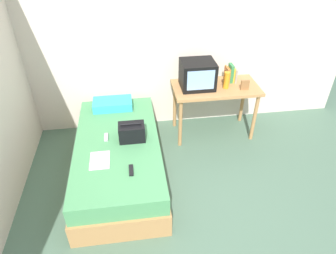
{
  "coord_description": "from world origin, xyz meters",
  "views": [
    {
      "loc": [
        -0.61,
        -1.97,
        2.68
      ],
      "look_at": [
        -0.18,
        1.05,
        0.52
      ],
      "focal_mm": 32.47,
      "sensor_mm": 36.0,
      "label": 1
    }
  ],
  "objects_px": {
    "bed": "(119,158)",
    "water_bottle": "(227,80)",
    "desk": "(215,93)",
    "tv": "(197,75)",
    "book_row": "(231,74)",
    "remote_dark": "(131,170)",
    "handbag": "(132,132)",
    "remote_silver": "(106,137)",
    "picture_frame": "(245,85)",
    "magazine": "(100,160)",
    "pillow": "(113,104)"
  },
  "relations": [
    {
      "from": "bed",
      "to": "remote_dark",
      "type": "height_order",
      "value": "remote_dark"
    },
    {
      "from": "handbag",
      "to": "remote_silver",
      "type": "bearing_deg",
      "value": 167.77
    },
    {
      "from": "bed",
      "to": "remote_dark",
      "type": "relative_size",
      "value": 12.82
    },
    {
      "from": "tv",
      "to": "water_bottle",
      "type": "height_order",
      "value": "tv"
    },
    {
      "from": "water_bottle",
      "to": "remote_dark",
      "type": "bearing_deg",
      "value": -138.99
    },
    {
      "from": "remote_silver",
      "to": "picture_frame",
      "type": "bearing_deg",
      "value": 14.34
    },
    {
      "from": "book_row",
      "to": "remote_silver",
      "type": "relative_size",
      "value": 1.72
    },
    {
      "from": "bed",
      "to": "book_row",
      "type": "distance_m",
      "value": 1.88
    },
    {
      "from": "tv",
      "to": "magazine",
      "type": "distance_m",
      "value": 1.7
    },
    {
      "from": "desk",
      "to": "tv",
      "type": "xyz_separation_m",
      "value": [
        -0.26,
        0.03,
        0.28
      ]
    },
    {
      "from": "book_row",
      "to": "remote_silver",
      "type": "distance_m",
      "value": 1.89
    },
    {
      "from": "desk",
      "to": "tv",
      "type": "relative_size",
      "value": 2.64
    },
    {
      "from": "bed",
      "to": "magazine",
      "type": "height_order",
      "value": "magazine"
    },
    {
      "from": "desk",
      "to": "tv",
      "type": "bearing_deg",
      "value": 174.37
    },
    {
      "from": "tv",
      "to": "remote_silver",
      "type": "xyz_separation_m",
      "value": [
        -1.22,
        -0.63,
        -0.43
      ]
    },
    {
      "from": "magazine",
      "to": "remote_dark",
      "type": "distance_m",
      "value": 0.39
    },
    {
      "from": "desk",
      "to": "pillow",
      "type": "bearing_deg",
      "value": 177.1
    },
    {
      "from": "desk",
      "to": "picture_frame",
      "type": "bearing_deg",
      "value": -21.86
    },
    {
      "from": "remote_dark",
      "to": "tv",
      "type": "bearing_deg",
      "value": 52.48
    },
    {
      "from": "pillow",
      "to": "remote_dark",
      "type": "bearing_deg",
      "value": -81.46
    },
    {
      "from": "handbag",
      "to": "remote_dark",
      "type": "distance_m",
      "value": 0.55
    },
    {
      "from": "desk",
      "to": "handbag",
      "type": "xyz_separation_m",
      "value": [
        -1.17,
        -0.67,
        -0.06
      ]
    },
    {
      "from": "magazine",
      "to": "remote_silver",
      "type": "distance_m",
      "value": 0.4
    },
    {
      "from": "remote_dark",
      "to": "water_bottle",
      "type": "bearing_deg",
      "value": 41.01
    },
    {
      "from": "water_bottle",
      "to": "pillow",
      "type": "distance_m",
      "value": 1.56
    },
    {
      "from": "handbag",
      "to": "remote_dark",
      "type": "xyz_separation_m",
      "value": [
        -0.04,
        -0.54,
        -0.09
      ]
    },
    {
      "from": "desk",
      "to": "magazine",
      "type": "height_order",
      "value": "desk"
    },
    {
      "from": "bed",
      "to": "water_bottle",
      "type": "distance_m",
      "value": 1.72
    },
    {
      "from": "desk",
      "to": "book_row",
      "type": "bearing_deg",
      "value": 28.12
    },
    {
      "from": "bed",
      "to": "water_bottle",
      "type": "xyz_separation_m",
      "value": [
        1.47,
        0.63,
        0.63
      ]
    },
    {
      "from": "book_row",
      "to": "remote_dark",
      "type": "height_order",
      "value": "book_row"
    },
    {
      "from": "book_row",
      "to": "tv",
      "type": "bearing_deg",
      "value": -168.76
    },
    {
      "from": "desk",
      "to": "picture_frame",
      "type": "xyz_separation_m",
      "value": [
        0.35,
        -0.14,
        0.17
      ]
    },
    {
      "from": "desk",
      "to": "remote_dark",
      "type": "bearing_deg",
      "value": -134.94
    },
    {
      "from": "desk",
      "to": "magazine",
      "type": "xyz_separation_m",
      "value": [
        -1.54,
        -1.0,
        -0.16
      ]
    },
    {
      "from": "tv",
      "to": "water_bottle",
      "type": "distance_m",
      "value": 0.39
    },
    {
      "from": "bed",
      "to": "magazine",
      "type": "distance_m",
      "value": 0.45
    },
    {
      "from": "tv",
      "to": "handbag",
      "type": "distance_m",
      "value": 1.2
    },
    {
      "from": "book_row",
      "to": "pillow",
      "type": "bearing_deg",
      "value": -178.19
    },
    {
      "from": "pillow",
      "to": "remote_silver",
      "type": "bearing_deg",
      "value": -96.37
    },
    {
      "from": "tv",
      "to": "handbag",
      "type": "height_order",
      "value": "tv"
    },
    {
      "from": "pillow",
      "to": "book_row",
      "type": "bearing_deg",
      "value": 1.81
    },
    {
      "from": "water_bottle",
      "to": "bed",
      "type": "bearing_deg",
      "value": -156.83
    },
    {
      "from": "book_row",
      "to": "magazine",
      "type": "distance_m",
      "value": 2.13
    },
    {
      "from": "bed",
      "to": "water_bottle",
      "type": "height_order",
      "value": "water_bottle"
    },
    {
      "from": "water_bottle",
      "to": "pillow",
      "type": "height_order",
      "value": "water_bottle"
    },
    {
      "from": "handbag",
      "to": "remote_silver",
      "type": "xyz_separation_m",
      "value": [
        -0.3,
        0.07,
        -0.09
      ]
    },
    {
      "from": "pillow",
      "to": "remote_dark",
      "type": "xyz_separation_m",
      "value": [
        0.19,
        -1.28,
        -0.05
      ]
    },
    {
      "from": "remote_dark",
      "to": "magazine",
      "type": "bearing_deg",
      "value": 147.38
    },
    {
      "from": "picture_frame",
      "to": "magazine",
      "type": "xyz_separation_m",
      "value": [
        -1.88,
        -0.86,
        -0.32
      ]
    }
  ]
}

